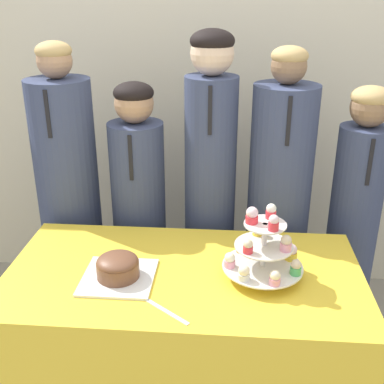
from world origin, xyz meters
name	(u,v)px	position (x,y,z in m)	size (l,w,h in m)	color
wall_back	(204,73)	(0.00, 1.62, 1.35)	(9.00, 0.06, 2.70)	beige
table	(184,348)	(0.00, 0.37, 0.38)	(1.42, 0.74, 0.77)	yellow
round_cake	(118,268)	(-0.25, 0.30, 0.82)	(0.28, 0.28, 0.10)	white
cake_knife	(146,300)	(-0.12, 0.17, 0.77)	(0.26, 0.20, 0.01)	silver
cupcake_stand	(264,249)	(0.31, 0.36, 0.89)	(0.31, 0.31, 0.29)	silver
student_0	(71,209)	(-0.65, 0.95, 0.75)	(0.31, 0.32, 1.59)	#384266
student_1	(140,223)	(-0.29, 0.95, 0.68)	(0.27, 0.28, 1.41)	#384266
student_2	(210,201)	(0.08, 0.95, 0.82)	(0.25, 0.26, 1.65)	#384266
student_3	(277,217)	(0.42, 0.95, 0.74)	(0.31, 0.31, 1.58)	#384266
student_4	(352,229)	(0.80, 0.95, 0.69)	(0.25, 0.25, 1.41)	#384266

